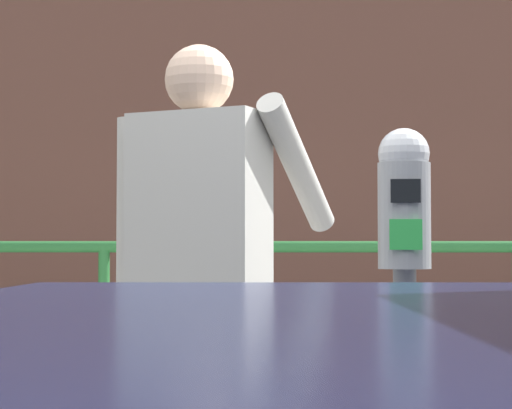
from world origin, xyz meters
TOP-DOWN VIEW (x-y plane):
  - parking_meter at (0.20, 0.45)m, footprint 0.16×0.17m
  - pedestrian_at_meter at (-0.44, 0.69)m, footprint 0.76×0.53m
  - background_railing at (-0.00, 2.63)m, footprint 24.06×0.06m
  - backdrop_wall at (0.00, 4.92)m, footprint 32.00×0.50m

SIDE VIEW (x-z plane):
  - background_railing at x=0.00m, z-range 0.39..1.45m
  - pedestrian_at_meter at x=-0.44m, z-range 0.28..1.98m
  - parking_meter at x=0.20m, z-range 0.45..1.84m
  - backdrop_wall at x=0.00m, z-range 0.00..3.55m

